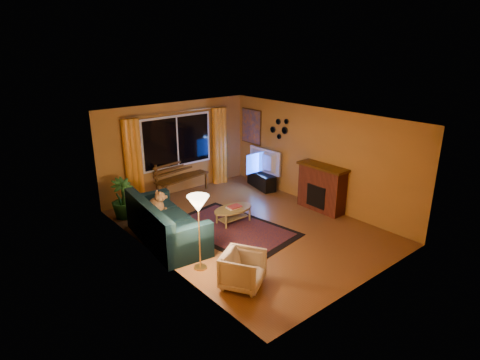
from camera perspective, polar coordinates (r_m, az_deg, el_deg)
floor at (r=9.21m, az=1.20°, el=-6.72°), size 4.50×6.00×0.02m
ceiling at (r=8.42m, az=1.32°, el=8.91°), size 4.50×6.00×0.02m
wall_back at (r=11.09m, az=-9.02°, el=4.50°), size 4.50×0.02×2.50m
wall_left at (r=7.53m, az=-11.85°, el=-2.73°), size 0.02×6.00×2.50m
wall_right at (r=10.30m, az=10.82°, el=3.26°), size 0.02×6.00×2.50m
window at (r=10.99m, az=-8.90°, el=5.44°), size 2.00×0.02×1.30m
curtain_rod at (r=10.79m, az=-8.99°, el=9.53°), size 3.20×0.03×0.03m
curtain_left at (r=10.41m, az=-14.97°, el=2.38°), size 0.36×0.36×2.24m
curtain_right at (r=11.74m, az=-3.00°, el=4.87°), size 0.36×0.36×2.24m
bench at (r=11.16m, az=-8.17°, el=-0.80°), size 1.65×0.72×0.48m
potted_plant at (r=9.89m, az=-16.37°, el=-2.53°), size 0.64×0.64×0.97m
sofa at (r=8.54m, az=-10.38°, el=-5.72°), size 1.23×2.38×0.92m
dog at (r=8.88m, az=-11.85°, el=-3.04°), size 0.42×0.52×0.52m
armchair at (r=6.99m, az=0.41°, el=-12.41°), size 0.90×0.88×0.69m
floor_lamp at (r=7.34m, az=-5.82°, el=-7.56°), size 0.28×0.28×1.44m
rug at (r=9.07m, az=-1.21°, el=-6.99°), size 2.17×3.02×0.02m
coffee_table at (r=9.34m, az=-0.96°, el=-5.04°), size 1.02×1.02×0.36m
tv_console at (r=11.55m, az=3.08°, el=-0.03°), size 0.57×1.11×0.44m
television at (r=11.38m, az=3.13°, el=2.67°), size 0.18×1.20×0.69m
fireplace at (r=10.12m, az=11.54°, el=-1.25°), size 0.40×1.20×1.10m
mirror_cluster at (r=10.98m, az=5.58°, el=7.44°), size 0.06×0.60×0.56m
painting at (r=11.83m, az=1.62°, el=7.63°), size 0.04×0.76×0.96m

